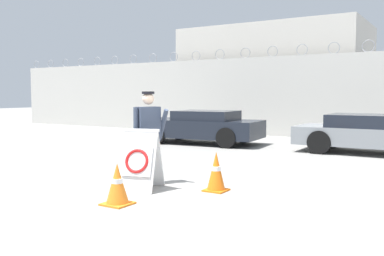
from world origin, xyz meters
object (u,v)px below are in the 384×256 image
Objects in this scene: parked_car_rear_sedan at (373,134)px; security_guard at (148,132)px; barricade_sign at (140,160)px; traffic_cone_near at (117,184)px; parked_car_front_coupe at (202,126)px; traffic_cone_mid at (216,172)px.

security_guard is at bearing -114.31° from parked_car_rear_sedan.
barricade_sign is 1.70× the size of traffic_cone_near.
security_guard is 6.98m from parked_car_front_coupe.
parked_car_rear_sedan is (2.81, 7.36, 0.04)m from barricade_sign.
traffic_cone_near is (0.57, -1.55, -0.69)m from security_guard.
parked_car_rear_sedan reaches higher than barricade_sign.
barricade_sign is at bearing -152.65° from traffic_cone_mid.
security_guard is (-0.21, 0.51, 0.46)m from barricade_sign.
traffic_cone_mid is at bearing -60.95° from security_guard.
barricade_sign is 0.25× the size of parked_car_rear_sedan.
security_guard reaches higher than traffic_cone_near.
security_guard reaches higher than traffic_cone_mid.
parked_car_front_coupe reaches higher than traffic_cone_near.
security_guard is at bearing 106.61° from parked_car_front_coupe.
parked_car_front_coupe is at bearing 111.61° from traffic_cone_near.
traffic_cone_near is 1.89m from traffic_cone_mid.
parked_car_front_coupe is (-4.04, 6.34, 0.26)m from traffic_cone_mid.
traffic_cone_mid is (1.23, 0.64, -0.20)m from barricade_sign.
barricade_sign is at bearing 106.61° from parked_car_front_coupe.
security_guard is 7.50m from parked_car_rear_sedan.
traffic_cone_mid is 0.16× the size of parked_car_rear_sedan.
parked_car_front_coupe is at bearing -176.60° from parked_car_rear_sedan.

